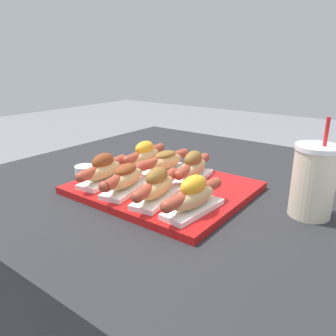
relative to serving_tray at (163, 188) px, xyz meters
name	(u,v)px	position (x,y,z in m)	size (l,w,h in m)	color
patio_table	(178,283)	(-0.03, 0.12, -0.39)	(1.07, 1.08, 0.76)	#232326
serving_tray	(163,188)	(0.00, 0.00, 0.00)	(0.42, 0.36, 0.02)	#B71414
hot_dog_0	(103,169)	(-0.14, -0.08, 0.04)	(0.08, 0.20, 0.08)	white
hot_dog_1	(126,178)	(-0.05, -0.09, 0.04)	(0.09, 0.19, 0.07)	white
hot_dog_2	(157,186)	(0.05, -0.09, 0.04)	(0.09, 0.20, 0.08)	white
hot_dog_3	(193,196)	(0.15, -0.09, 0.04)	(0.07, 0.20, 0.08)	white
hot_dog_4	(145,155)	(-0.14, 0.08, 0.04)	(0.07, 0.20, 0.08)	white
hot_dog_5	(165,162)	(-0.05, 0.08, 0.04)	(0.07, 0.20, 0.06)	white
hot_dog_6	(193,167)	(0.04, 0.07, 0.04)	(0.08, 0.20, 0.08)	white
sauce_bowl	(85,170)	(-0.26, -0.04, 0.01)	(0.06, 0.06, 0.03)	white
drink_cup	(313,181)	(0.34, 0.08, 0.07)	(0.09, 0.09, 0.22)	beige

